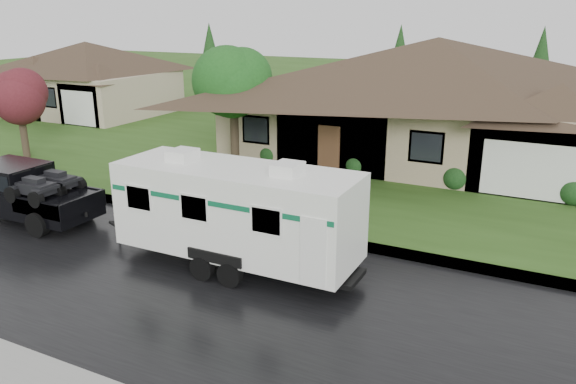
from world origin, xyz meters
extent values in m
plane|color=#2B4D18|center=(0.00, 0.00, 0.00)|extent=(140.00, 140.00, 0.00)
cube|color=black|center=(0.00, -2.00, 0.01)|extent=(140.00, 8.00, 0.01)
cube|color=gray|center=(0.00, 2.25, 0.07)|extent=(140.00, 0.50, 0.15)
cube|color=#2B4D18|center=(0.00, 15.00, 0.07)|extent=(140.00, 26.00, 0.15)
cube|color=tan|center=(2.00, 14.00, 1.65)|extent=(18.00, 10.00, 3.00)
pyramid|color=#3C2A20|center=(2.00, 14.00, 5.75)|extent=(19.44, 10.80, 2.60)
cube|color=tan|center=(7.40, 11.00, 1.50)|extent=(5.76, 4.00, 2.70)
cube|color=tan|center=(-22.00, 16.00, 1.55)|extent=(10.00, 8.00, 2.80)
pyramid|color=#3C2A20|center=(-22.00, 16.00, 4.95)|extent=(10.80, 8.64, 2.00)
cube|color=tan|center=(-19.00, 14.00, 1.41)|extent=(3.20, 4.00, 2.52)
cylinder|color=#382B1E|center=(-5.39, 8.07, 1.31)|extent=(0.38, 0.38, 2.33)
sphere|color=#226420|center=(-5.39, 8.07, 3.86)|extent=(3.21, 3.21, 3.21)
cylinder|color=#382B1E|center=(-15.42, 5.17, 1.06)|extent=(0.33, 0.33, 1.81)
sphere|color=maroon|center=(-15.42, 5.17, 3.05)|extent=(2.51, 2.51, 2.51)
sphere|color=#143814|center=(-4.30, 9.30, 0.65)|extent=(1.00, 1.00, 1.00)
sphere|color=#143814|center=(-0.10, 9.30, 0.65)|extent=(1.00, 1.00, 1.00)
sphere|color=#143814|center=(4.10, 9.30, 0.65)|extent=(1.00, 1.00, 1.00)
sphere|color=#143814|center=(8.30, 9.30, 0.65)|extent=(1.00, 1.00, 1.00)
cube|color=black|center=(-8.71, -0.51, 0.75)|extent=(5.78, 1.93, 0.83)
cube|color=black|center=(-9.10, -0.51, 1.49)|extent=(2.31, 1.81, 0.87)
cube|color=black|center=(-9.10, -0.51, 1.54)|extent=(2.12, 1.85, 0.53)
cube|color=black|center=(-6.88, -0.51, 0.94)|extent=(2.12, 1.83, 0.06)
cylinder|color=black|center=(-10.54, 0.43, 0.40)|extent=(0.81, 0.31, 0.81)
cylinder|color=black|center=(-6.88, -1.45, 0.40)|extent=(0.81, 0.31, 0.81)
cylinder|color=black|center=(-6.88, 0.43, 0.40)|extent=(0.81, 0.31, 0.81)
cube|color=white|center=(-0.01, -0.51, 1.71)|extent=(6.74, 2.31, 2.36)
cube|color=black|center=(-0.01, -0.51, 0.39)|extent=(7.13, 1.16, 0.13)
cube|color=#0D5C39|center=(-0.01, -0.51, 2.23)|extent=(6.61, 2.33, 0.13)
cube|color=white|center=(-1.74, -0.51, 3.04)|extent=(0.67, 0.77, 0.31)
cube|color=white|center=(1.53, -0.51, 3.04)|extent=(0.67, 0.77, 0.31)
cylinder|color=black|center=(-0.44, -1.65, 0.34)|extent=(0.67, 0.23, 0.67)
cylinder|color=black|center=(-0.44, 0.63, 0.34)|extent=(0.67, 0.23, 0.67)
cylinder|color=black|center=(0.42, -1.65, 0.34)|extent=(0.67, 0.23, 0.67)
cylinder|color=black|center=(0.42, 0.63, 0.34)|extent=(0.67, 0.23, 0.67)
camera|label=1|loc=(7.67, -12.78, 6.84)|focal=35.00mm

